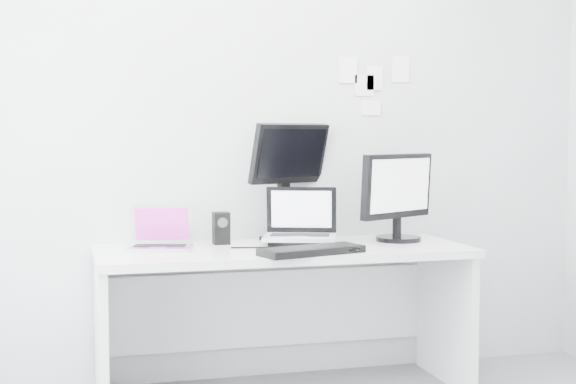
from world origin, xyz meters
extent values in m
plane|color=silver|center=(0.00, 1.60, 1.35)|extent=(3.60, 0.00, 3.60)
cube|color=white|center=(0.00, 1.25, 0.36)|extent=(1.80, 0.70, 0.73)
cube|color=#B8B8BD|center=(-0.59, 1.30, 0.84)|extent=(0.34, 0.29, 0.22)
cube|color=black|center=(-0.27, 1.44, 0.81)|extent=(0.08, 0.08, 0.16)
cube|color=#B2B4BA|center=(0.10, 1.29, 0.88)|extent=(0.42, 0.38, 0.29)
cube|color=black|center=(0.09, 1.51, 1.04)|extent=(0.48, 0.34, 0.62)
cube|color=black|center=(0.63, 1.32, 0.96)|extent=(0.56, 0.45, 0.47)
cube|color=black|center=(0.07, 0.99, 0.75)|extent=(0.52, 0.31, 0.03)
ellipsoid|color=black|center=(0.25, 0.98, 0.75)|extent=(0.12, 0.09, 0.03)
cube|color=white|center=(0.45, 1.59, 1.62)|extent=(0.10, 0.00, 0.14)
cube|color=white|center=(0.60, 1.59, 1.58)|extent=(0.09, 0.00, 0.13)
cube|color=white|center=(0.75, 1.59, 1.63)|extent=(0.10, 0.00, 0.14)
cube|color=white|center=(0.58, 1.59, 1.42)|extent=(0.11, 0.00, 0.08)
cube|color=white|center=(0.54, 1.59, 1.54)|extent=(0.11, 0.00, 0.11)
camera|label=1|loc=(-1.01, -2.63, 1.28)|focal=51.81mm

